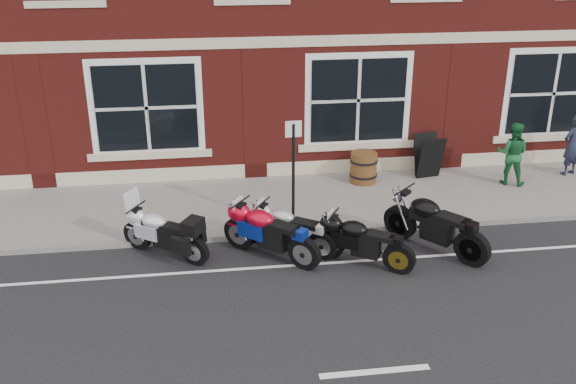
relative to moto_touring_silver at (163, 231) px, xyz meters
name	(u,v)px	position (x,y,z in m)	size (l,w,h in m)	color
ground	(332,268)	(3.09, -0.94, -0.52)	(80.00, 80.00, 0.00)	black
sidewalk	(306,201)	(3.09, 2.06, -0.46)	(30.00, 3.00, 0.12)	slate
kerb	(319,232)	(3.09, 0.48, -0.46)	(30.00, 0.16, 0.12)	slate
moto_touring_silver	(163,231)	(0.00, 0.00, 0.00)	(1.64, 1.24, 1.28)	black
moto_sport_red	(270,231)	(2.00, -0.35, 0.03)	(1.70, 1.52, 0.97)	black
moto_sport_black	(362,240)	(3.65, -0.86, -0.01)	(1.70, 1.20, 0.88)	black
moto_sport_silver	(290,227)	(2.41, -0.13, -0.02)	(1.64, 1.24, 0.87)	black
moto_naked_black	(434,222)	(5.16, -0.49, 0.08)	(1.53, 1.94, 1.05)	black
pedestrian_left	(572,145)	(9.80, 2.72, 0.36)	(0.56, 0.37, 1.53)	#1A1F2F
pedestrian_right	(512,153)	(8.06, 2.34, 0.36)	(0.73, 0.57, 1.51)	#19572A
a_board_sign	(428,156)	(6.28, 3.06, 0.12)	(0.63, 0.42, 1.05)	black
barrel_planter	(364,167)	(4.62, 2.90, -0.03)	(0.67, 0.67, 0.74)	#533916
parking_sign	(293,168)	(2.58, 0.61, 0.91)	(0.32, 0.06, 2.27)	black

